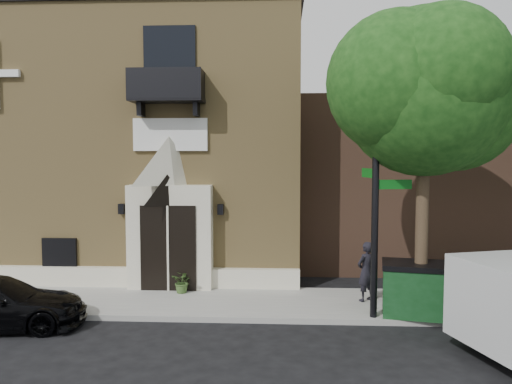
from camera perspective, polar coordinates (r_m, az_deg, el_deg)
ground at (r=13.25m, az=-8.04°, el=-14.55°), size 120.00×120.00×0.00m
sidewalk at (r=14.50m, az=-2.91°, el=-12.55°), size 42.00×3.00×0.15m
church at (r=21.00m, az=-12.04°, el=5.08°), size 12.20×11.01×9.30m
neighbour_building at (r=23.39m, az=27.11°, el=1.10°), size 18.00×8.00×6.40m
street_tree_left at (r=13.27m, az=18.99°, el=10.97°), size 4.97×4.38×7.77m
street_sign at (r=12.84m, az=13.54°, el=0.44°), size 1.13×1.03×6.53m
fire_hydrant at (r=13.72m, az=19.12°, el=-11.73°), size 0.45×0.36×0.79m
dumpster at (r=13.69m, az=18.60°, el=-10.46°), size 2.26×1.54×1.36m
planter at (r=15.29m, az=-8.39°, el=-10.12°), size 0.75×0.70×0.67m
pedestrian_near at (r=14.55m, az=12.47°, el=-8.85°), size 0.73×0.69×1.69m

